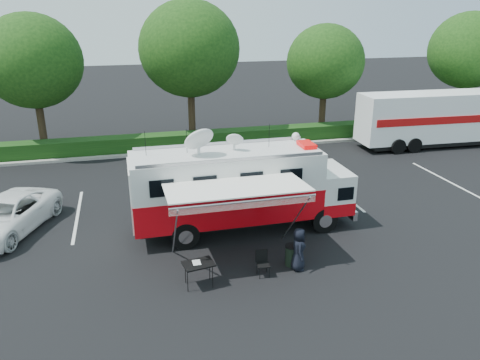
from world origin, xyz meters
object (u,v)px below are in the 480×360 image
object	(u,v)px
folding_table	(198,264)
semi_trailer	(443,118)
command_truck	(241,188)
white_suv	(9,232)
trash_bin	(292,255)

from	to	relation	value
folding_table	semi_trailer	xyz separation A→B (m)	(17.65, 12.18, 1.02)
command_truck	semi_trailer	distance (m)	17.59
white_suv	trash_bin	world-z (taller)	trash_bin
command_truck	white_suv	world-z (taller)	command_truck
white_suv	trash_bin	xyz separation A→B (m)	(9.92, -5.08, 0.37)
folding_table	trash_bin	size ratio (longest dim) A/B	1.43
folding_table	trash_bin	distance (m)	3.35
command_truck	white_suv	bearing A→B (deg)	167.43
white_suv	folding_table	distance (m)	8.70
command_truck	folding_table	xyz separation A→B (m)	(-2.30, -3.58, -1.00)
folding_table	trash_bin	xyz separation A→B (m)	(3.29, 0.49, -0.39)
command_truck	folding_table	world-z (taller)	command_truck
white_suv	command_truck	bearing A→B (deg)	10.47
white_suv	trash_bin	size ratio (longest dim) A/B	6.86
white_suv	semi_trailer	distance (m)	25.22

